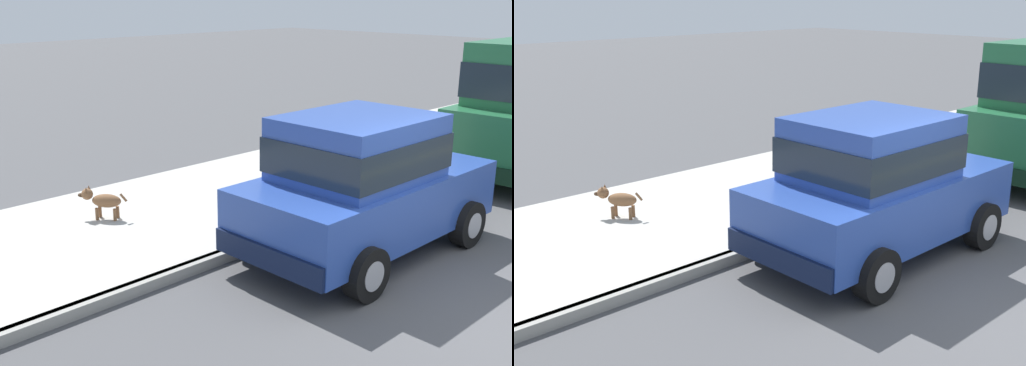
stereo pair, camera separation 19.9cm
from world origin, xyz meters
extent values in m
plane|color=#4C4C4F|center=(0.00, 0.00, 0.00)|extent=(80.00, 80.00, 0.00)
cube|color=gray|center=(-3.20, 0.00, 0.07)|extent=(0.16, 64.00, 0.14)
cube|color=#B7B5AD|center=(-5.00, 0.00, 0.07)|extent=(3.60, 64.00, 0.14)
cube|color=#28479E|center=(-2.14, 0.49, 0.70)|extent=(1.73, 3.70, 0.76)
cube|color=#28479E|center=(-2.13, 0.24, 1.48)|extent=(1.52, 1.90, 0.80)
cube|color=#19232D|center=(-2.13, 0.24, 1.42)|extent=(1.55, 1.94, 0.44)
cube|color=#0E1837|center=(-2.14, 2.29, 0.46)|extent=(1.69, 0.20, 0.28)
cube|color=#0E1837|center=(-2.13, -1.31, 0.46)|extent=(1.69, 0.20, 0.28)
cylinder|color=black|center=(-3.00, 1.63, 0.32)|extent=(0.22, 0.64, 0.64)
cylinder|color=#9E9EA3|center=(-3.00, 1.63, 0.32)|extent=(0.24, 0.35, 0.35)
cylinder|color=black|center=(-1.28, 1.64, 0.32)|extent=(0.22, 0.64, 0.64)
cylinder|color=#9E9EA3|center=(-1.28, 1.64, 0.32)|extent=(0.24, 0.35, 0.35)
cylinder|color=black|center=(-2.99, -0.66, 0.32)|extent=(0.22, 0.64, 0.64)
cylinder|color=#9E9EA3|center=(-2.99, -0.66, 0.32)|extent=(0.24, 0.35, 0.35)
cylinder|color=black|center=(-1.27, -0.66, 0.32)|extent=(0.22, 0.64, 0.64)
cylinder|color=#9E9EA3|center=(-1.27, -0.66, 0.32)|extent=(0.24, 0.35, 0.35)
cube|color=#EAEACC|center=(-2.67, 2.32, 0.81)|extent=(0.28, 0.08, 0.14)
cube|color=#EAEACC|center=(-1.61, 2.32, 0.81)|extent=(0.28, 0.08, 0.14)
cube|color=black|center=(-2.09, 3.78, 0.46)|extent=(1.87, 0.24, 0.28)
cylinder|color=black|center=(-3.06, 4.62, 0.32)|extent=(0.23, 0.64, 0.64)
cylinder|color=#9E9EA3|center=(-3.06, 4.62, 0.32)|extent=(0.25, 0.36, 0.35)
ellipsoid|color=brown|center=(-5.30, -1.52, 0.42)|extent=(0.47, 0.43, 0.20)
cylinder|color=brown|center=(-5.37, -1.65, 0.23)|extent=(0.05, 0.05, 0.18)
cylinder|color=brown|center=(-5.45, -1.55, 0.23)|extent=(0.05, 0.05, 0.18)
cylinder|color=brown|center=(-5.16, -1.48, 0.23)|extent=(0.05, 0.05, 0.18)
cylinder|color=brown|center=(-5.23, -1.38, 0.23)|extent=(0.05, 0.05, 0.18)
sphere|color=brown|center=(-5.53, -1.69, 0.51)|extent=(0.17, 0.17, 0.17)
ellipsoid|color=#432C1C|center=(-5.60, -1.75, 0.49)|extent=(0.13, 0.12, 0.06)
cone|color=brown|center=(-5.49, -1.73, 0.59)|extent=(0.06, 0.06, 0.07)
cone|color=brown|center=(-5.56, -1.65, 0.59)|extent=(0.06, 0.06, 0.07)
cylinder|color=brown|center=(-5.10, -1.36, 0.48)|extent=(0.11, 0.10, 0.13)
camera|label=1|loc=(2.56, -6.11, 3.36)|focal=44.72mm
camera|label=2|loc=(2.70, -5.97, 3.36)|focal=44.72mm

